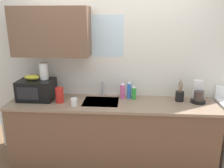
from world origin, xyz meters
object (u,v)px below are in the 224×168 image
at_px(banana_bunch, 32,77).
at_px(paper_towel_roll, 44,71).
at_px(dish_soap_bottle_green, 134,93).
at_px(mug_white, 74,102).
at_px(coffee_maker, 198,94).
at_px(microwave, 37,90).
at_px(dish_soap_bottle_pink, 123,91).
at_px(utensil_crock, 180,96).
at_px(dish_soap_bottle_blue, 129,90).
at_px(cereal_canister, 60,95).

xyz_separation_m(banana_bunch, paper_towel_roll, (0.15, 0.05, 0.08)).
xyz_separation_m(dish_soap_bottle_green, mug_white, (-0.75, -0.28, -0.04)).
height_order(coffee_maker, mug_white, coffee_maker).
xyz_separation_m(microwave, dish_soap_bottle_green, (1.30, 0.09, -0.04)).
height_order(banana_bunch, dish_soap_bottle_green, banana_bunch).
distance_m(microwave, dish_soap_bottle_pink, 1.16).
height_order(banana_bunch, paper_towel_roll, paper_towel_roll).
relative_size(dish_soap_bottle_pink, utensil_crock, 0.76).
relative_size(coffee_maker, dish_soap_bottle_blue, 1.16).
relative_size(banana_bunch, dish_soap_bottle_green, 1.02).
xyz_separation_m(microwave, dish_soap_bottle_pink, (1.15, 0.12, -0.03)).
bearing_deg(microwave, dish_soap_bottle_pink, 5.82).
bearing_deg(coffee_maker, dish_soap_bottle_green, 177.67).
distance_m(microwave, dish_soap_bottle_blue, 1.25).
bearing_deg(cereal_canister, banana_bunch, 165.62).
xyz_separation_m(dish_soap_bottle_pink, utensil_crock, (0.75, -0.05, -0.04)).
bearing_deg(cereal_canister, coffee_maker, 5.04).
relative_size(microwave, dish_soap_bottle_blue, 1.90).
distance_m(paper_towel_roll, cereal_canister, 0.40).
height_order(dish_soap_bottle_pink, dish_soap_bottle_blue, dish_soap_bottle_blue).
distance_m(cereal_canister, utensil_crock, 1.57).
relative_size(banana_bunch, cereal_canister, 1.00).
distance_m(paper_towel_roll, dish_soap_bottle_green, 1.24).
distance_m(dish_soap_bottle_pink, dish_soap_bottle_blue, 0.09).
bearing_deg(coffee_maker, dish_soap_bottle_blue, 175.13).
xyz_separation_m(microwave, banana_bunch, (-0.05, 0.00, 0.17)).
bearing_deg(dish_soap_bottle_pink, utensil_crock, -3.49).
distance_m(mug_white, utensil_crock, 1.38).
distance_m(banana_bunch, utensil_crock, 1.97).
bearing_deg(microwave, coffee_maker, 1.61).
relative_size(dish_soap_bottle_green, mug_white, 2.06).
relative_size(coffee_maker, dish_soap_bottle_pink, 1.23).
height_order(paper_towel_roll, dish_soap_bottle_pink, paper_towel_roll).
bearing_deg(cereal_canister, dish_soap_bottle_green, 11.28).
bearing_deg(microwave, dish_soap_bottle_green, 4.11).
distance_m(paper_towel_roll, dish_soap_bottle_pink, 1.09).
height_order(dish_soap_bottle_pink, utensil_crock, utensil_crock).
bearing_deg(cereal_canister, microwave, 163.87).
distance_m(banana_bunch, coffee_maker, 2.19).
height_order(paper_towel_roll, utensil_crock, paper_towel_roll).
relative_size(banana_bunch, paper_towel_roll, 0.91).
relative_size(paper_towel_roll, dish_soap_bottle_blue, 0.91).
relative_size(microwave, utensil_crock, 1.54).
height_order(paper_towel_roll, coffee_maker, paper_towel_roll).
bearing_deg(microwave, banana_bunch, 178.20).
height_order(dish_soap_bottle_blue, utensil_crock, utensil_crock).
distance_m(banana_bunch, cereal_canister, 0.45).
relative_size(dish_soap_bottle_blue, utensil_crock, 0.81).
height_order(banana_bunch, cereal_canister, banana_bunch).
xyz_separation_m(paper_towel_roll, utensil_crock, (1.80, 0.02, -0.31)).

